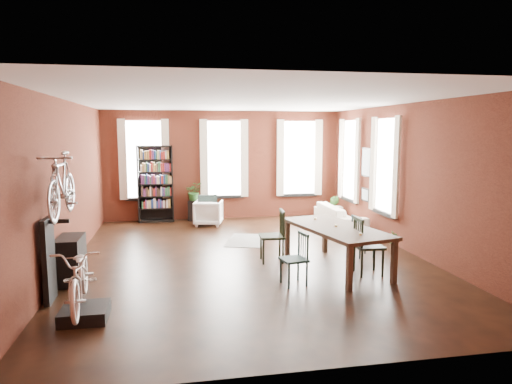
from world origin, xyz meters
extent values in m
plane|color=black|center=(0.00, 0.00, 0.00)|extent=(9.00, 9.00, 0.00)
cube|color=white|center=(0.00, 0.00, 3.20)|extent=(7.00, 9.00, 0.04)
cube|color=#441911|center=(0.00, 4.50, 1.60)|extent=(7.00, 0.04, 3.20)
cube|color=#441911|center=(0.00, -4.50, 1.60)|extent=(7.00, 0.04, 3.20)
cube|color=#441911|center=(-3.50, 0.00, 1.60)|extent=(0.04, 9.00, 3.20)
cube|color=#441911|center=(3.50, 0.00, 1.60)|extent=(0.04, 9.00, 3.20)
cube|color=white|center=(-2.30, 4.47, 1.80)|extent=(1.00, 0.04, 2.20)
cube|color=beige|center=(-2.30, 4.40, 1.80)|extent=(1.40, 0.06, 2.30)
cube|color=white|center=(0.00, 4.47, 1.80)|extent=(1.00, 0.04, 2.20)
cube|color=beige|center=(0.00, 4.40, 1.80)|extent=(1.40, 0.06, 2.30)
cube|color=white|center=(2.30, 4.47, 1.80)|extent=(1.00, 0.04, 2.20)
cube|color=beige|center=(2.30, 4.40, 1.80)|extent=(1.40, 0.06, 2.30)
cube|color=white|center=(3.47, 1.00, 1.80)|extent=(0.04, 1.00, 2.20)
cube|color=beige|center=(3.40, 1.00, 1.80)|extent=(0.06, 1.40, 2.30)
cube|color=white|center=(3.47, 3.20, 1.80)|extent=(0.04, 1.00, 2.20)
cube|color=beige|center=(3.40, 3.20, 1.80)|extent=(0.06, 1.40, 2.30)
cube|color=black|center=(3.46, 2.10, 1.80)|extent=(0.04, 0.55, 0.75)
cube|color=black|center=(3.46, 2.10, 0.95)|extent=(0.04, 0.45, 0.35)
cube|color=brown|center=(1.50, -0.99, 0.41)|extent=(1.60, 2.58, 0.82)
cube|color=#1B3B3C|center=(0.48, -1.72, 0.44)|extent=(0.48, 0.48, 0.89)
cube|color=black|center=(0.42, -0.28, 0.52)|extent=(0.51, 0.51, 1.04)
cube|color=black|center=(1.98, -1.40, 0.52)|extent=(0.50, 0.50, 1.05)
cube|color=#1A393A|center=(2.37, -0.26, 0.43)|extent=(0.45, 0.45, 0.86)
cube|color=black|center=(-2.00, 4.30, 1.10)|extent=(1.00, 0.32, 2.20)
imported|color=white|center=(-0.55, 3.54, 0.38)|extent=(0.88, 0.84, 0.76)
imported|color=beige|center=(2.95, 2.60, 0.41)|extent=(0.61, 2.08, 0.81)
cube|color=black|center=(0.20, 1.54, 0.01)|extent=(1.23, 1.57, 0.01)
cube|color=black|center=(-2.76, -2.62, 0.09)|extent=(0.63, 0.63, 0.18)
cube|color=black|center=(-3.40, -1.80, 0.65)|extent=(0.16, 0.60, 1.30)
cube|color=black|center=(-3.28, -0.90, 0.40)|extent=(0.40, 0.80, 0.80)
cube|color=black|center=(-0.91, 4.30, 0.29)|extent=(0.38, 0.38, 0.58)
imported|color=#2F6126|center=(3.16, 3.78, 0.16)|extent=(0.63, 0.80, 0.32)
imported|color=#365E25|center=(3.18, -0.06, 0.08)|extent=(0.43, 0.52, 0.16)
imported|color=silver|center=(-2.79, -2.62, 1.03)|extent=(0.67, 0.94, 1.70)
imported|color=#A5A8AD|center=(-3.15, -1.80, 2.13)|extent=(0.47, 1.00, 1.66)
imported|color=#2A5E25|center=(-0.91, 4.31, 0.80)|extent=(0.52, 0.57, 0.42)
camera|label=1|loc=(-1.51, -9.00, 2.60)|focal=32.00mm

